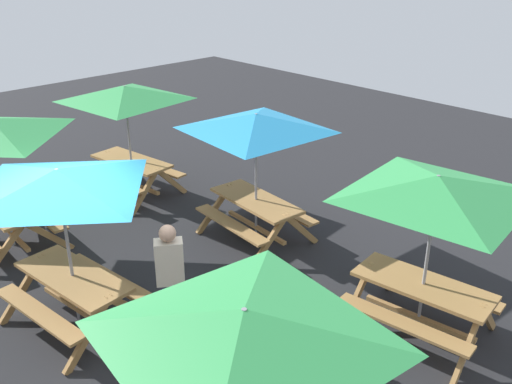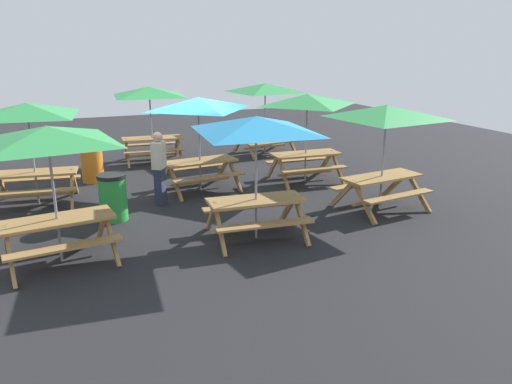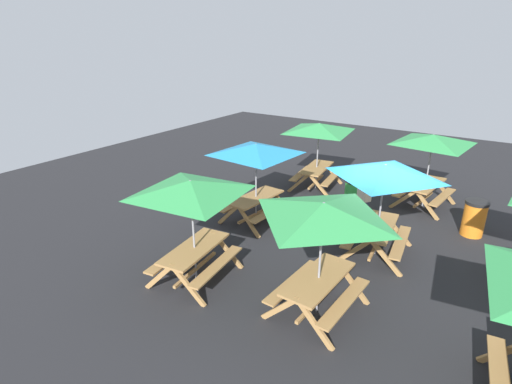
{
  "view_description": "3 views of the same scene",
  "coord_description": "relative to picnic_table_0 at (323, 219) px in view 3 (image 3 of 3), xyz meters",
  "views": [
    {
      "loc": [
        6.17,
        -2.72,
        4.89
      ],
      "look_at": [
        -0.33,
        3.54,
        0.9
      ],
      "focal_mm": 40.0,
      "sensor_mm": 36.0,
      "label": 1
    },
    {
      "loc": [
        3.05,
        11.69,
        3.54
      ],
      "look_at": [
        -0.33,
        3.54,
        0.9
      ],
      "focal_mm": 35.0,
      "sensor_mm": 36.0,
      "label": 2
    },
    {
      "loc": [
        -9.11,
        -2.24,
        5.01
      ],
      "look_at": [
        -0.33,
        3.54,
        0.9
      ],
      "focal_mm": 28.0,
      "sensor_mm": 36.0,
      "label": 3
    }
  ],
  "objects": [
    {
      "name": "ground_plane",
      "position": [
        3.09,
        -0.3,
        -1.99
      ],
      "size": [
        28.56,
        28.56,
        0.0
      ],
      "primitive_type": "plane",
      "color": "#232326",
      "rests_on": "ground"
    },
    {
      "name": "picnic_table_0",
      "position": [
        0.0,
        0.0,
        0.0
      ],
      "size": [
        2.11,
        2.11,
        2.34
      ],
      "rotation": [
        0.0,
        0.0,
        -0.05
      ],
      "color": "#A87A44",
      "rests_on": "ground"
    },
    {
      "name": "picnic_table_1",
      "position": [
        2.76,
        3.24,
        0.0
      ],
      "size": [
        2.82,
        2.82,
        2.34
      ],
      "rotation": [
        0.0,
        0.0,
        -0.09
      ],
      "color": "#A87A44",
      "rests_on": "ground"
    },
    {
      "name": "picnic_table_2",
      "position": [
        6.21,
        2.97,
        0.0
      ],
      "size": [
        2.81,
        2.81,
        2.34
      ],
      "rotation": [
        0.0,
        0.0,
        0.13
      ],
      "color": "#A87A44",
      "rests_on": "ground"
    },
    {
      "name": "picnic_table_4",
      "position": [
        -0.42,
        2.74,
        0.0
      ],
      "size": [
        2.81,
        2.81,
        2.34
      ],
      "rotation": [
        0.0,
        0.0,
        0.12
      ],
      "color": "#A87A44",
      "rests_on": "ground"
    },
    {
      "name": "picnic_table_5",
      "position": [
        2.82,
        -0.25,
        0.0
      ],
      "size": [
        2.21,
        2.21,
        2.34
      ],
      "rotation": [
        0.0,
        0.0,
        0.11
      ],
      "color": "#A87A44",
      "rests_on": "ground"
    },
    {
      "name": "picnic_table_7",
      "position": [
        6.58,
        -0.56,
        0.0
      ],
      "size": [
        2.8,
        2.8,
        2.34
      ],
      "rotation": [
        0.0,
        0.0,
        -0.13
      ],
      "color": "#A87A44",
      "rests_on": "ground"
    },
    {
      "name": "trash_bin_orange",
      "position": [
        5.23,
        -2.1,
        -1.49
      ],
      "size": [
        0.59,
        0.59,
        0.98
      ],
      "color": "orange",
      "rests_on": "ground"
    },
    {
      "name": "trash_bin_green",
      "position": [
        5.11,
        1.2,
        -1.49
      ],
      "size": [
        0.59,
        0.59,
        0.98
      ],
      "color": "green",
      "rests_on": "ground"
    },
    {
      "name": "person_standing",
      "position": [
        3.99,
        0.53,
        -1.1
      ],
      "size": [
        0.38,
        0.42,
        1.67
      ],
      "rotation": [
        0.0,
        0.0,
        0.97
      ],
      "color": "#2D334C",
      "rests_on": "ground"
    }
  ]
}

